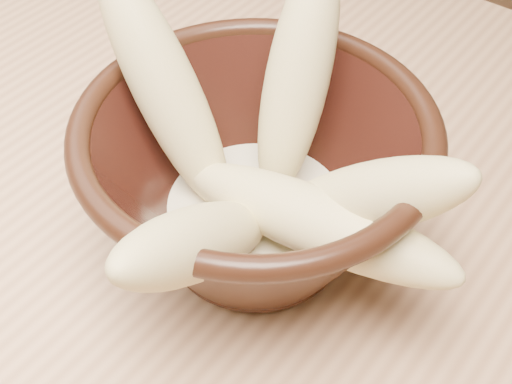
# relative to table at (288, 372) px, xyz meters

# --- Properties ---
(table) EXTENTS (1.20, 0.80, 0.75)m
(table) POSITION_rel_table_xyz_m (0.00, 0.00, 0.00)
(table) COLOR tan
(table) RESTS_ON ground
(bowl) EXTENTS (0.21, 0.21, 0.11)m
(bowl) POSITION_rel_table_xyz_m (-0.05, 0.02, 0.14)
(bowl) COLOR black
(bowl) RESTS_ON table
(milk_puddle) EXTENTS (0.12, 0.12, 0.02)m
(milk_puddle) POSITION_rel_table_xyz_m (-0.05, 0.02, 0.12)
(milk_puddle) COLOR beige
(milk_puddle) RESTS_ON bowl
(banana_upright) EXTENTS (0.06, 0.11, 0.15)m
(banana_upright) POSITION_rel_table_xyz_m (-0.05, 0.07, 0.19)
(banana_upright) COLOR #CABE77
(banana_upright) RESTS_ON bowl
(banana_left) EXTENTS (0.13, 0.06, 0.15)m
(banana_left) POSITION_rel_table_xyz_m (-0.11, 0.02, 0.19)
(banana_left) COLOR #CABE77
(banana_left) RESTS_ON bowl
(banana_right) EXTENTS (0.13, 0.05, 0.12)m
(banana_right) POSITION_rel_table_xyz_m (0.02, 0.03, 0.17)
(banana_right) COLOR #CABE77
(banana_right) RESTS_ON bowl
(banana_across) EXTENTS (0.18, 0.05, 0.06)m
(banana_across) POSITION_rel_table_xyz_m (0.00, 0.01, 0.15)
(banana_across) COLOR #CABE77
(banana_across) RESTS_ON bowl
(banana_front) EXTENTS (0.06, 0.15, 0.12)m
(banana_front) POSITION_rel_table_xyz_m (-0.03, -0.05, 0.17)
(banana_front) COLOR #CABE77
(banana_front) RESTS_ON bowl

